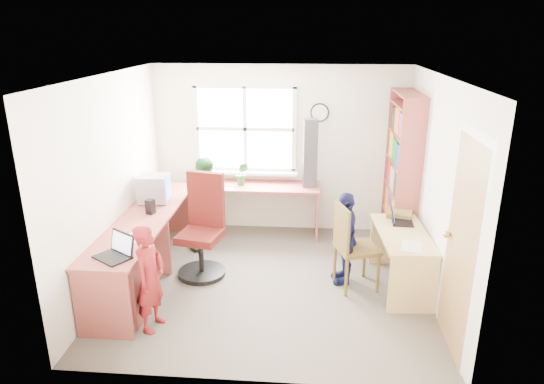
# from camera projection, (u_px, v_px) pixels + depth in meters

# --- Properties ---
(room) EXTENTS (3.64, 3.44, 2.44)m
(room) POSITION_uv_depth(u_px,v_px,m) (272.00, 182.00, 5.45)
(room) COLOR #4D463D
(room) RESTS_ON ground
(l_desk) EXTENTS (2.38, 2.95, 0.75)m
(l_desk) POSITION_uv_depth(u_px,v_px,m) (152.00, 254.00, 5.44)
(l_desk) COLOR #A84B43
(l_desk) RESTS_ON ground
(right_desk) EXTENTS (0.60, 1.20, 0.68)m
(right_desk) POSITION_uv_depth(u_px,v_px,m) (402.00, 248.00, 5.51)
(right_desk) COLOR #DBB56D
(right_desk) RESTS_ON ground
(bookshelf) EXTENTS (0.30, 1.02, 2.10)m
(bookshelf) POSITION_uv_depth(u_px,v_px,m) (402.00, 176.00, 6.42)
(bookshelf) COLOR #A84B43
(bookshelf) RESTS_ON ground
(swivel_chair) EXTENTS (0.68, 0.68, 1.24)m
(swivel_chair) POSITION_uv_depth(u_px,v_px,m) (203.00, 232.00, 5.84)
(swivel_chair) COLOR black
(swivel_chair) RESTS_ON ground
(wooden_chair) EXTENTS (0.55, 0.55, 1.02)m
(wooden_chair) POSITION_uv_depth(u_px,v_px,m) (351.00, 244.00, 5.48)
(wooden_chair) COLOR brown
(wooden_chair) RESTS_ON ground
(crt_monitor) EXTENTS (0.38, 0.35, 0.36)m
(crt_monitor) POSITION_uv_depth(u_px,v_px,m) (154.00, 188.00, 6.15)
(crt_monitor) COLOR #99999D
(crt_monitor) RESTS_ON l_desk
(laptop_left) EXTENTS (0.43, 0.42, 0.23)m
(laptop_left) POSITION_uv_depth(u_px,v_px,m) (117.00, 251.00, 4.71)
(laptop_left) COLOR black
(laptop_left) RESTS_ON l_desk
(laptop_right) EXTENTS (0.29, 0.34, 0.22)m
(laptop_right) POSITION_uv_depth(u_px,v_px,m) (398.00, 218.00, 5.74)
(laptop_right) COLOR black
(laptop_right) RESTS_ON right_desk
(speaker_a) EXTENTS (0.11, 0.11, 0.18)m
(speaker_a) POSITION_uv_depth(u_px,v_px,m) (150.00, 207.00, 5.79)
(speaker_a) COLOR black
(speaker_a) RESTS_ON l_desk
(speaker_b) EXTENTS (0.09, 0.09, 0.17)m
(speaker_b) POSITION_uv_depth(u_px,v_px,m) (162.00, 190.00, 6.39)
(speaker_b) COLOR black
(speaker_b) RESTS_ON l_desk
(cd_tower) EXTENTS (0.21, 0.20, 0.95)m
(cd_tower) POSITION_uv_depth(u_px,v_px,m) (310.00, 153.00, 6.67)
(cd_tower) COLOR black
(cd_tower) RESTS_ON l_desk
(game_box) EXTENTS (0.36, 0.36, 0.06)m
(game_box) POSITION_uv_depth(u_px,v_px,m) (400.00, 213.00, 5.94)
(game_box) COLOR red
(game_box) RESTS_ON right_desk
(paper_a) EXTENTS (0.25, 0.32, 0.00)m
(paper_a) POSITION_uv_depth(u_px,v_px,m) (135.00, 238.00, 5.14)
(paper_a) COLOR silver
(paper_a) RESTS_ON l_desk
(paper_b) EXTENTS (0.25, 0.32, 0.00)m
(paper_b) POSITION_uv_depth(u_px,v_px,m) (411.00, 246.00, 5.11)
(paper_b) COLOR silver
(paper_b) RESTS_ON right_desk
(potted_plant) EXTENTS (0.19, 0.16, 0.33)m
(potted_plant) POSITION_uv_depth(u_px,v_px,m) (242.00, 174.00, 6.83)
(potted_plant) COLOR #2C6E35
(potted_plant) RESTS_ON l_desk
(person_red) EXTENTS (0.34, 0.45, 1.10)m
(person_red) POSITION_uv_depth(u_px,v_px,m) (150.00, 278.00, 4.72)
(person_red) COLOR maroon
(person_red) RESTS_ON ground
(person_green) EXTENTS (0.73, 0.77, 1.25)m
(person_green) POSITION_uv_depth(u_px,v_px,m) (208.00, 203.00, 6.53)
(person_green) COLOR #28652D
(person_green) RESTS_ON ground
(person_navy) EXTENTS (0.35, 0.68, 1.11)m
(person_navy) POSITION_uv_depth(u_px,v_px,m) (345.00, 238.00, 5.62)
(person_navy) COLOR #151942
(person_navy) RESTS_ON ground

